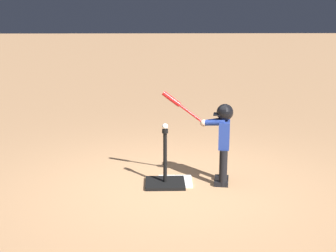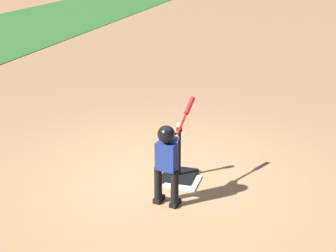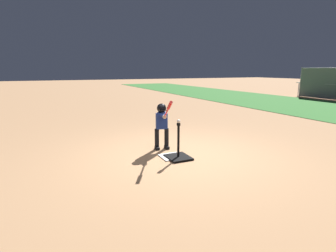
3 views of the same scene
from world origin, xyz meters
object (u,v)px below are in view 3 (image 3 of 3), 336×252
batting_tee (178,154)px  baseball (179,121)px  bleachers_left_center (329,91)px  batter_child (162,121)px

batting_tee → baseball: bearing=0.0°
batting_tee → baseball: (0.00, 0.00, 0.69)m
batting_tee → bleachers_left_center: bearing=114.3°
batting_tee → baseball: baseball is taller
batting_tee → bleachers_left_center: bleachers_left_center is taller
batter_child → bleachers_left_center: size_ratio=0.31×
batter_child → baseball: bearing=3.6°
batting_tee → batter_child: 0.93m
batting_tee → bleachers_left_center: (-6.46, 14.29, 0.38)m
batting_tee → batter_child: size_ratio=0.62×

